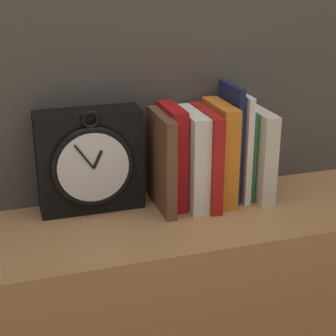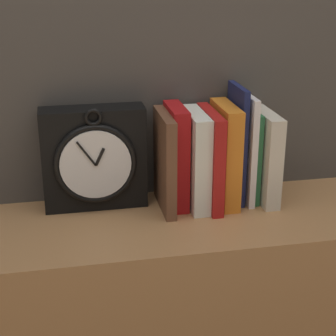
# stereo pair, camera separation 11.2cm
# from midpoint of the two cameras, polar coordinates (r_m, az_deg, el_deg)

# --- Properties ---
(clock) EXTENTS (0.22, 0.08, 0.23)m
(clock) POSITION_cam_midpoint_polar(r_m,az_deg,el_deg) (1.19, -4.85, 0.91)
(clock) COLOR black
(clock) RESTS_ON bookshelf
(book_slot0_brown) EXTENTS (0.02, 0.15, 0.21)m
(book_slot0_brown) POSITION_cam_midpoint_polar(r_m,az_deg,el_deg) (1.18, 2.37, 0.58)
(book_slot0_brown) COLOR brown
(book_slot0_brown) RESTS_ON bookshelf
(book_slot1_red) EXTENTS (0.03, 0.12, 0.22)m
(book_slot1_red) POSITION_cam_midpoint_polar(r_m,az_deg,el_deg) (1.20, 3.51, 1.15)
(book_slot1_red) COLOR #AE1417
(book_slot1_red) RESTS_ON bookshelf
(book_slot2_white) EXTENTS (0.04, 0.14, 0.21)m
(book_slot2_white) POSITION_cam_midpoint_polar(r_m,az_deg,el_deg) (1.20, 5.46, 0.81)
(book_slot2_white) COLOR white
(book_slot2_white) RESTS_ON bookshelf
(book_slot3_red) EXTENTS (0.02, 0.15, 0.21)m
(book_slot3_red) POSITION_cam_midpoint_polar(r_m,az_deg,el_deg) (1.20, 6.95, 0.87)
(book_slot3_red) COLOR #AE1A17
(book_slot3_red) RESTS_ON bookshelf
(book_slot4_orange) EXTENTS (0.04, 0.14, 0.22)m
(book_slot4_orange) POSITION_cam_midpoint_polar(r_m,az_deg,el_deg) (1.22, 8.43, 1.32)
(book_slot4_orange) COLOR orange
(book_slot4_orange) RESTS_ON bookshelf
(book_slot5_navy) EXTENTS (0.01, 0.11, 0.26)m
(book_slot5_navy) POSITION_cam_midpoint_polar(r_m,az_deg,el_deg) (1.23, 9.55, 2.40)
(book_slot5_navy) COLOR #19204E
(book_slot5_navy) RESTS_ON bookshelf
(book_slot6_white) EXTENTS (0.01, 0.12, 0.24)m
(book_slot6_white) POSITION_cam_midpoint_polar(r_m,az_deg,el_deg) (1.24, 10.43, 1.98)
(book_slot6_white) COLOR white
(book_slot6_white) RESTS_ON bookshelf
(book_slot7_green) EXTENTS (0.01, 0.11, 0.20)m
(book_slot7_green) POSITION_cam_midpoint_polar(r_m,az_deg,el_deg) (1.26, 10.91, 1.32)
(book_slot7_green) COLOR #2D6F43
(book_slot7_green) RESTS_ON bookshelf
(book_slot8_cream) EXTENTS (0.03, 0.14, 0.20)m
(book_slot8_cream) POSITION_cam_midpoint_polar(r_m,az_deg,el_deg) (1.25, 12.27, 1.11)
(book_slot8_cream) COLOR beige
(book_slot8_cream) RESTS_ON bookshelf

